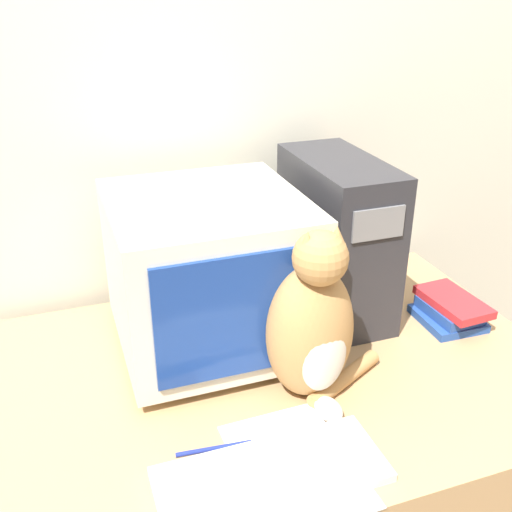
{
  "coord_description": "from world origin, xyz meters",
  "views": [
    {
      "loc": [
        -0.42,
        -0.62,
        1.55
      ],
      "look_at": [
        -0.04,
        0.47,
        1.0
      ],
      "focal_mm": 42.0,
      "sensor_mm": 36.0,
      "label": 1
    }
  ],
  "objects": [
    {
      "name": "cat",
      "position": [
        0.04,
        0.33,
        0.89
      ],
      "size": [
        0.3,
        0.22,
        0.4
      ],
      "rotation": [
        0.0,
        0.0,
        0.08
      ],
      "color": "#B7844C",
      "rests_on": "desk"
    },
    {
      "name": "wall_back",
      "position": [
        0.0,
        0.94,
        1.25
      ],
      "size": [
        7.0,
        0.05,
        2.5
      ],
      "color": "beige",
      "rests_on": "ground_plane"
    },
    {
      "name": "desk",
      "position": [
        0.0,
        0.44,
        0.36
      ],
      "size": [
        1.32,
        0.87,
        0.72
      ],
      "color": "tan",
      "rests_on": "ground_plane"
    },
    {
      "name": "keyboard",
      "position": [
        -0.13,
        0.13,
        0.73
      ],
      "size": [
        0.42,
        0.17,
        0.02
      ],
      "color": "silver",
      "rests_on": "desk"
    },
    {
      "name": "paper_sheet",
      "position": [
        -0.07,
        0.14,
        0.72
      ],
      "size": [
        0.22,
        0.3,
        0.0
      ],
      "color": "white",
      "rests_on": "desk"
    },
    {
      "name": "computer_tower",
      "position": [
        0.25,
        0.65,
        0.92
      ],
      "size": [
        0.19,
        0.39,
        0.42
      ],
      "color": "#28282D",
      "rests_on": "desk"
    },
    {
      "name": "book_stack",
      "position": [
        0.5,
        0.47,
        0.75
      ],
      "size": [
        0.15,
        0.2,
        0.07
      ],
      "color": "#234793",
      "rests_on": "desk"
    },
    {
      "name": "crt_monitor",
      "position": [
        -0.11,
        0.59,
        0.91
      ],
      "size": [
        0.43,
        0.45,
        0.38
      ],
      "color": "beige",
      "rests_on": "desk"
    },
    {
      "name": "pen",
      "position": [
        -0.2,
        0.23,
        0.72
      ],
      "size": [
        0.15,
        0.02,
        0.01
      ],
      "color": "navy",
      "rests_on": "desk"
    }
  ]
}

